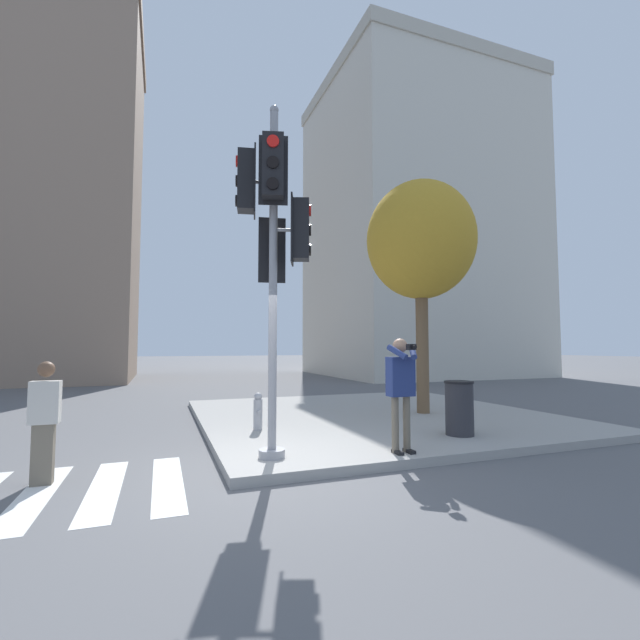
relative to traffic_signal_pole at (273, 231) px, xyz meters
name	(u,v)px	position (x,y,z in m)	size (l,w,h in m)	color
ground_plane	(261,475)	(-0.20, -0.27, -3.46)	(160.00, 160.00, 0.00)	#5B5B5E
sidewalk_corner	(372,416)	(3.30, 3.23, -3.39)	(8.00, 8.00, 0.14)	#9E9B96
traffic_signal_pole	(273,231)	(0.00, 0.00, 0.00)	(1.13, 1.13, 5.26)	#939399
person_photographer	(401,383)	(1.92, -0.39, -2.28)	(0.50, 0.53, 1.72)	black
pedestrian_distant	(44,419)	(-2.90, 0.28, -2.64)	(0.34, 0.20, 1.55)	#6B6051
street_tree	(421,241)	(4.47, 2.81, 0.90)	(2.67, 2.67, 5.72)	brown
fire_hydrant	(258,411)	(0.26, 2.11, -2.97)	(0.17, 0.23, 0.71)	#99999E
trash_bin	(459,408)	(3.59, 0.36, -2.83)	(0.53, 0.53, 0.97)	#2D2D33
building_right	(416,230)	(13.88, 17.29, 5.88)	(12.14, 11.01, 18.65)	beige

